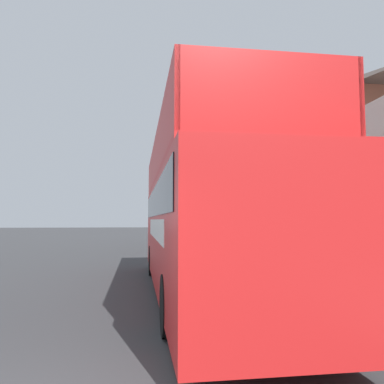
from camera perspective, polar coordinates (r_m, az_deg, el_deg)
name	(u,v)px	position (r m, az deg, el deg)	size (l,w,h in m)	color
ground_plane	(122,250)	(24.40, -10.65, -8.68)	(144.00, 144.00, 0.00)	#3D3D3F
sidewalk	(228,252)	(21.94, 5.44, -9.05)	(2.86, 108.00, 0.14)	#999993
brick_terrace_rear	(293,174)	(24.19, 15.20, 2.69)	(6.00, 17.68, 9.55)	brown
tour_bus	(201,223)	(9.83, 1.32, -4.70)	(2.57, 11.47, 4.00)	red
parked_car_ahead_of_bus	(188,245)	(19.29, -0.60, -8.01)	(1.96, 4.66, 1.37)	#9E9EA3
lamp_post_nearest	(314,161)	(8.98, 18.06, 4.56)	(0.35, 0.35, 4.49)	black
lamp_post_second	(241,179)	(16.05, 7.54, 2.01)	(0.35, 0.35, 5.15)	black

